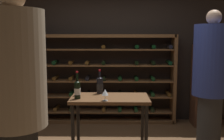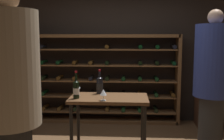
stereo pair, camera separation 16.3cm
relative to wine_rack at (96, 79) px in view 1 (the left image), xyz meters
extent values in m
cube|color=black|center=(0.35, 0.21, 0.64)|extent=(5.32, 0.10, 2.97)
cube|color=brown|center=(-1.51, 0.00, 0.01)|extent=(0.06, 0.32, 1.70)
cube|color=brown|center=(1.49, 0.00, 0.01)|extent=(0.06, 0.32, 1.70)
cube|color=brown|center=(-0.01, 0.00, 0.83)|extent=(3.00, 0.32, 0.06)
cube|color=brown|center=(-0.01, 0.00, -0.81)|extent=(3.00, 0.32, 0.06)
cube|color=brown|center=(-0.01, 0.00, -0.63)|extent=(2.92, 0.32, 0.02)
cylinder|color=#4C3314|center=(-1.41, 0.00, -0.57)|extent=(0.08, 0.30, 0.08)
cylinder|color=#4C3314|center=(-1.09, 0.00, -0.57)|extent=(0.08, 0.30, 0.08)
cylinder|color=#4C3314|center=(-0.78, 0.00, -0.57)|extent=(0.08, 0.30, 0.08)
cylinder|color=black|center=(-0.47, 0.00, -0.57)|extent=(0.08, 0.30, 0.08)
cylinder|color=#4C3314|center=(0.15, 0.00, -0.57)|extent=(0.08, 0.30, 0.08)
cylinder|color=black|center=(0.46, 0.00, -0.57)|extent=(0.08, 0.30, 0.08)
cylinder|color=black|center=(0.77, 0.00, -0.57)|extent=(0.08, 0.30, 0.08)
cylinder|color=black|center=(1.08, 0.00, -0.57)|extent=(0.08, 0.30, 0.08)
cube|color=brown|center=(-0.01, 0.00, -0.32)|extent=(2.92, 0.32, 0.02)
cylinder|color=black|center=(-1.09, 0.00, -0.27)|extent=(0.08, 0.30, 0.08)
cylinder|color=black|center=(-0.47, 0.00, -0.27)|extent=(0.08, 0.30, 0.08)
cylinder|color=black|center=(-0.16, 0.00, -0.27)|extent=(0.08, 0.30, 0.08)
cylinder|color=black|center=(0.15, 0.00, -0.27)|extent=(0.08, 0.30, 0.08)
cylinder|color=black|center=(0.46, 0.00, -0.27)|extent=(0.08, 0.30, 0.08)
cylinder|color=#4C3314|center=(0.77, 0.00, -0.27)|extent=(0.08, 0.30, 0.08)
cylinder|color=black|center=(1.08, 0.00, -0.27)|extent=(0.08, 0.30, 0.08)
cylinder|color=#4C3314|center=(1.39, 0.00, -0.27)|extent=(0.08, 0.30, 0.08)
cube|color=brown|center=(-0.01, 0.00, -0.02)|extent=(2.92, 0.32, 0.02)
cylinder|color=black|center=(-1.09, 0.00, 0.03)|extent=(0.08, 0.30, 0.08)
cylinder|color=#4C3314|center=(-0.78, 0.00, 0.03)|extent=(0.08, 0.30, 0.08)
cylinder|color=#4C3314|center=(-0.47, 0.00, 0.03)|extent=(0.08, 0.30, 0.08)
cylinder|color=black|center=(-0.16, 0.00, 0.03)|extent=(0.08, 0.30, 0.08)
cylinder|color=black|center=(0.15, 0.00, 0.03)|extent=(0.08, 0.30, 0.08)
cylinder|color=black|center=(0.46, 0.00, 0.03)|extent=(0.08, 0.30, 0.08)
cylinder|color=black|center=(0.77, 0.00, 0.03)|extent=(0.08, 0.30, 0.08)
cylinder|color=black|center=(1.08, 0.00, 0.03)|extent=(0.08, 0.30, 0.08)
cube|color=brown|center=(-0.01, 0.00, 0.28)|extent=(2.92, 0.32, 0.02)
cylinder|color=black|center=(-1.41, 0.00, 0.33)|extent=(0.08, 0.30, 0.08)
cylinder|color=black|center=(-1.09, 0.00, 0.33)|extent=(0.08, 0.30, 0.08)
cylinder|color=black|center=(-0.78, 0.00, 0.33)|extent=(0.08, 0.30, 0.08)
cylinder|color=#4C3314|center=(-0.47, 0.00, 0.33)|extent=(0.08, 0.30, 0.08)
cylinder|color=#4C3314|center=(-0.16, 0.00, 0.33)|extent=(0.08, 0.30, 0.08)
cylinder|color=black|center=(0.15, 0.00, 0.33)|extent=(0.08, 0.30, 0.08)
cylinder|color=black|center=(0.77, 0.00, 0.33)|extent=(0.08, 0.30, 0.08)
cylinder|color=black|center=(1.08, 0.00, 0.33)|extent=(0.08, 0.30, 0.08)
cylinder|color=black|center=(1.39, 0.00, 0.33)|extent=(0.08, 0.30, 0.08)
cube|color=brown|center=(-0.01, 0.00, 0.58)|extent=(2.92, 0.32, 0.02)
cylinder|color=black|center=(-1.41, 0.00, 0.63)|extent=(0.08, 0.30, 0.08)
cylinder|color=black|center=(-1.09, 0.00, 0.63)|extent=(0.08, 0.30, 0.08)
cylinder|color=#4C3314|center=(0.15, 0.00, 0.63)|extent=(0.08, 0.30, 0.08)
cylinder|color=black|center=(0.77, 0.00, 0.63)|extent=(0.08, 0.30, 0.08)
cylinder|color=black|center=(1.08, 0.00, 0.63)|extent=(0.08, 0.30, 0.08)
cylinder|color=black|center=(1.39, 0.00, 0.63)|extent=(0.08, 0.30, 0.08)
cube|color=brown|center=(0.31, -1.76, 0.04)|extent=(0.98, 0.54, 0.04)
cylinder|color=black|center=(-0.13, -1.98, -0.41)|extent=(0.04, 0.04, 0.86)
cylinder|color=black|center=(0.74, -1.98, -0.41)|extent=(0.04, 0.04, 0.86)
cylinder|color=black|center=(-0.13, -1.54, -0.41)|extent=(0.04, 0.04, 0.86)
cylinder|color=black|center=(0.74, -1.54, -0.41)|extent=(0.04, 0.04, 0.86)
cylinder|color=#313131|center=(1.66, -1.51, -0.40)|extent=(0.32, 0.32, 0.87)
cylinder|color=#2D3D8C|center=(1.66, -1.51, 0.50)|extent=(0.49, 0.49, 0.95)
sphere|color=tan|center=(1.66, -1.51, 1.07)|extent=(0.20, 0.20, 0.20)
cylinder|color=tan|center=(-0.45, -2.87, 0.55)|extent=(0.51, 0.51, 0.97)
cube|color=#4C2D1E|center=(2.05, -0.15, -0.08)|extent=(0.44, 0.36, 1.52)
cylinder|color=black|center=(-0.09, -1.87, 0.16)|extent=(0.07, 0.07, 0.20)
cone|color=black|center=(-0.09, -1.87, 0.27)|extent=(0.07, 0.07, 0.03)
cylinder|color=black|center=(-0.09, -1.87, 0.33)|extent=(0.03, 0.03, 0.09)
cylinder|color=maroon|center=(-0.09, -1.87, 0.39)|extent=(0.03, 0.03, 0.02)
cylinder|color=silver|center=(-0.09, -1.87, 0.15)|extent=(0.08, 0.08, 0.08)
cylinder|color=black|center=(0.17, -1.56, 0.16)|extent=(0.08, 0.08, 0.21)
cone|color=black|center=(0.17, -1.56, 0.28)|extent=(0.08, 0.08, 0.03)
cylinder|color=black|center=(0.17, -1.56, 0.33)|extent=(0.03, 0.03, 0.07)
cylinder|color=maroon|center=(0.17, -1.56, 0.37)|extent=(0.03, 0.03, 0.02)
cylinder|color=black|center=(0.17, -1.56, 0.15)|extent=(0.09, 0.09, 0.08)
cylinder|color=silver|center=(-0.11, -1.70, 0.06)|extent=(0.07, 0.07, 0.00)
cylinder|color=silver|center=(-0.11, -1.70, 0.11)|extent=(0.01, 0.01, 0.09)
cone|color=silver|center=(-0.11, -1.70, 0.19)|extent=(0.08, 0.08, 0.06)
cylinder|color=#590A14|center=(-0.11, -1.70, 0.17)|extent=(0.05, 0.05, 0.02)
cylinder|color=silver|center=(0.25, -1.96, 0.06)|extent=(0.07, 0.07, 0.00)
cylinder|color=silver|center=(0.25, -1.96, 0.10)|extent=(0.01, 0.01, 0.06)
cone|color=silver|center=(0.25, -1.96, 0.16)|extent=(0.08, 0.08, 0.07)
cylinder|color=#590A14|center=(0.25, -1.96, 0.15)|extent=(0.04, 0.04, 0.02)
camera|label=1|loc=(0.38, -5.01, 0.81)|focal=42.13mm
camera|label=2|loc=(0.54, -5.00, 0.81)|focal=42.13mm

